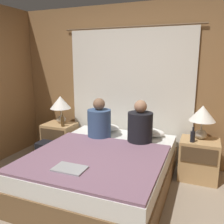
{
  "coord_description": "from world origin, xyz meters",
  "views": [
    {
      "loc": [
        1.15,
        -1.82,
        1.66
      ],
      "look_at": [
        0.0,
        1.08,
        0.96
      ],
      "focal_mm": 38.0,
      "sensor_mm": 36.0,
      "label": 1
    }
  ],
  "objects_px": {
    "beer_bottle_on_left_stand": "(63,121)",
    "backpack_on_floor": "(47,152)",
    "laptop_on_bed": "(70,169)",
    "pillow_right": "(146,132)",
    "pillow_left": "(103,127)",
    "lamp_right": "(202,116)",
    "nightstand_left": "(60,139)",
    "person_right_in_bed": "(140,126)",
    "beer_bottle_on_right_stand": "(193,136)",
    "person_left_in_bed": "(99,122)",
    "bed": "(104,170)",
    "nightstand_right": "(199,159)",
    "lamp_left": "(60,104)"
  },
  "relations": [
    {
      "from": "beer_bottle_on_left_stand",
      "to": "backpack_on_floor",
      "type": "xyz_separation_m",
      "value": [
        -0.12,
        -0.3,
        -0.44
      ]
    },
    {
      "from": "laptop_on_bed",
      "to": "pillow_right",
      "type": "bearing_deg",
      "value": 72.85
    },
    {
      "from": "pillow_left",
      "to": "lamp_right",
      "type": "bearing_deg",
      "value": -1.36
    },
    {
      "from": "nightstand_left",
      "to": "pillow_right",
      "type": "distance_m",
      "value": 1.53
    },
    {
      "from": "person_right_in_bed",
      "to": "lamp_right",
      "type": "bearing_deg",
      "value": 21.49
    },
    {
      "from": "lamp_right",
      "to": "backpack_on_floor",
      "type": "relative_size",
      "value": 1.24
    },
    {
      "from": "person_right_in_bed",
      "to": "beer_bottle_on_right_stand",
      "type": "relative_size",
      "value": 2.94
    },
    {
      "from": "beer_bottle_on_left_stand",
      "to": "pillow_left",
      "type": "bearing_deg",
      "value": 18.67
    },
    {
      "from": "lamp_right",
      "to": "pillow_left",
      "type": "distance_m",
      "value": 1.54
    },
    {
      "from": "beer_bottle_on_left_stand",
      "to": "laptop_on_bed",
      "type": "xyz_separation_m",
      "value": [
        0.9,
        -1.26,
        -0.11
      ]
    },
    {
      "from": "lamp_right",
      "to": "person_left_in_bed",
      "type": "bearing_deg",
      "value": -167.56
    },
    {
      "from": "pillow_left",
      "to": "backpack_on_floor",
      "type": "bearing_deg",
      "value": -145.69
    },
    {
      "from": "bed",
      "to": "nightstand_left",
      "type": "xyz_separation_m",
      "value": [
        -1.14,
        0.71,
        0.03
      ]
    },
    {
      "from": "pillow_left",
      "to": "beer_bottle_on_right_stand",
      "type": "relative_size",
      "value": 2.74
    },
    {
      "from": "nightstand_right",
      "to": "beer_bottle_on_right_stand",
      "type": "bearing_deg",
      "value": -131.49
    },
    {
      "from": "beer_bottle_on_left_stand",
      "to": "lamp_right",
      "type": "bearing_deg",
      "value": 4.8
    },
    {
      "from": "bed",
      "to": "lamp_right",
      "type": "bearing_deg",
      "value": 34.4
    },
    {
      "from": "lamp_left",
      "to": "person_left_in_bed",
      "type": "height_order",
      "value": "person_left_in_bed"
    },
    {
      "from": "nightstand_right",
      "to": "person_right_in_bed",
      "type": "bearing_deg",
      "value": -162.9
    },
    {
      "from": "lamp_left",
      "to": "backpack_on_floor",
      "type": "xyz_separation_m",
      "value": [
        0.03,
        -0.48,
        -0.69
      ]
    },
    {
      "from": "person_right_in_bed",
      "to": "backpack_on_floor",
      "type": "distance_m",
      "value": 1.57
    },
    {
      "from": "lamp_right",
      "to": "pillow_right",
      "type": "distance_m",
      "value": 0.85
    },
    {
      "from": "nightstand_left",
      "to": "person_left_in_bed",
      "type": "xyz_separation_m",
      "value": [
        0.87,
        -0.24,
        0.46
      ]
    },
    {
      "from": "person_left_in_bed",
      "to": "laptop_on_bed",
      "type": "height_order",
      "value": "person_left_in_bed"
    },
    {
      "from": "lamp_right",
      "to": "person_left_in_bed",
      "type": "distance_m",
      "value": 1.45
    },
    {
      "from": "person_left_in_bed",
      "to": "beer_bottle_on_left_stand",
      "type": "xyz_separation_m",
      "value": [
        -0.72,
        0.13,
        -0.09
      ]
    },
    {
      "from": "lamp_right",
      "to": "beer_bottle_on_right_stand",
      "type": "relative_size",
      "value": 2.28
    },
    {
      "from": "backpack_on_floor",
      "to": "person_right_in_bed",
      "type": "bearing_deg",
      "value": 6.56
    },
    {
      "from": "pillow_right",
      "to": "person_left_in_bed",
      "type": "distance_m",
      "value": 0.74
    },
    {
      "from": "lamp_left",
      "to": "nightstand_left",
      "type": "bearing_deg",
      "value": -90.0
    },
    {
      "from": "bed",
      "to": "backpack_on_floor",
      "type": "bearing_deg",
      "value": 164.85
    },
    {
      "from": "beer_bottle_on_left_stand",
      "to": "backpack_on_floor",
      "type": "height_order",
      "value": "beer_bottle_on_left_stand"
    },
    {
      "from": "bed",
      "to": "backpack_on_floor",
      "type": "distance_m",
      "value": 1.15
    },
    {
      "from": "beer_bottle_on_left_stand",
      "to": "person_right_in_bed",
      "type": "bearing_deg",
      "value": -5.62
    },
    {
      "from": "nightstand_right",
      "to": "laptop_on_bed",
      "type": "height_order",
      "value": "nightstand_right"
    },
    {
      "from": "bed",
      "to": "beer_bottle_on_left_stand",
      "type": "distance_m",
      "value": 1.23
    },
    {
      "from": "pillow_left",
      "to": "bed",
      "type": "bearing_deg",
      "value": -66.33
    },
    {
      "from": "bed",
      "to": "person_left_in_bed",
      "type": "bearing_deg",
      "value": 119.93
    },
    {
      "from": "pillow_left",
      "to": "laptop_on_bed",
      "type": "xyz_separation_m",
      "value": [
        0.26,
        -1.47,
        -0.02
      ]
    },
    {
      "from": "nightstand_right",
      "to": "laptop_on_bed",
      "type": "bearing_deg",
      "value": -132.13
    },
    {
      "from": "bed",
      "to": "lamp_left",
      "type": "height_order",
      "value": "lamp_left"
    },
    {
      "from": "nightstand_right",
      "to": "laptop_on_bed",
      "type": "distance_m",
      "value": 1.86
    },
    {
      "from": "beer_bottle_on_right_stand",
      "to": "person_left_in_bed",
      "type": "bearing_deg",
      "value": -174.25
    },
    {
      "from": "bed",
      "to": "nightstand_left",
      "type": "bearing_deg",
      "value": 147.99
    },
    {
      "from": "beer_bottle_on_right_stand",
      "to": "laptop_on_bed",
      "type": "relative_size",
      "value": 0.61
    },
    {
      "from": "beer_bottle_on_left_stand",
      "to": "beer_bottle_on_right_stand",
      "type": "bearing_deg",
      "value": 0.0
    },
    {
      "from": "nightstand_left",
      "to": "person_left_in_bed",
      "type": "height_order",
      "value": "person_left_in_bed"
    },
    {
      "from": "beer_bottle_on_left_stand",
      "to": "beer_bottle_on_right_stand",
      "type": "height_order",
      "value": "beer_bottle_on_left_stand"
    },
    {
      "from": "lamp_right",
      "to": "pillow_left",
      "type": "relative_size",
      "value": 0.83
    },
    {
      "from": "pillow_right",
      "to": "backpack_on_floor",
      "type": "bearing_deg",
      "value": -160.7
    }
  ]
}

